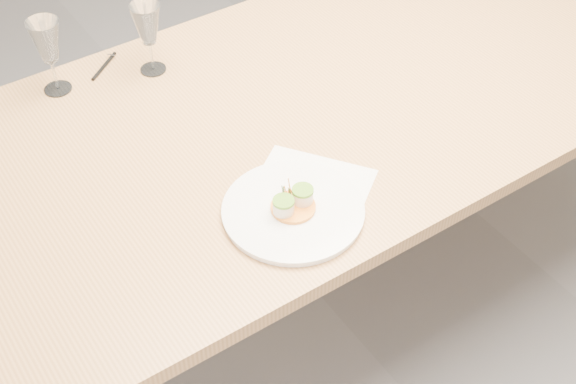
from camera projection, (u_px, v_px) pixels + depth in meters
ground at (310, 284)px, 2.57m from camera, size 7.00×7.00×0.00m
dining_table at (315, 119)px, 2.09m from camera, size 2.40×1.00×0.75m
dinner_plate at (293, 210)px, 1.74m from camera, size 0.31×0.31×0.08m
recipe_sheet at (312, 186)px, 1.81m from camera, size 0.31×0.33×0.00m
ballpoint_pen at (104, 66)px, 2.14m from camera, size 0.11×0.09×0.01m
wine_glass_1 at (47, 43)px, 1.97m from camera, size 0.08×0.08×0.20m
wine_glass_2 at (147, 26)px, 2.04m from camera, size 0.08×0.08×0.20m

